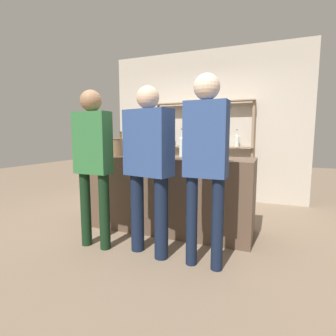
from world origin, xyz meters
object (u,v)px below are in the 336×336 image
counter_bottle_3 (155,147)px  cork_jar (216,153)px  counter_bottle_1 (191,149)px  wine_glass (167,146)px  customer_center (148,159)px  counter_bottle_5 (121,146)px  ice_bucket (114,147)px  customer_right (206,154)px  counter_bottle_2 (128,147)px  counter_bottle_0 (182,146)px  counter_bottle_4 (168,145)px  customer_left (93,156)px

counter_bottle_3 → cork_jar: size_ratio=2.20×
counter_bottle_1 → wine_glass: 0.51m
customer_center → counter_bottle_5: bearing=59.1°
ice_bucket → customer_right: (1.39, -0.65, -0.00)m
ice_bucket → customer_right: customer_right is taller
counter_bottle_2 → wine_glass: (0.58, 0.01, 0.01)m
counter_bottle_0 → counter_bottle_4: 0.26m
counter_bottle_3 → counter_bottle_5: size_ratio=1.01×
counter_bottle_4 → counter_bottle_5: bearing=-164.9°
counter_bottle_4 → customer_right: customer_right is taller
counter_bottle_5 → wine_glass: 0.68m
counter_bottle_0 → customer_right: size_ratio=0.20×
counter_bottle_4 → wine_glass: bearing=-71.7°
counter_bottle_2 → counter_bottle_3: (0.48, -0.14, 0.01)m
ice_bucket → customer_center: 1.00m
wine_glass → ice_bucket: (-0.66, -0.24, -0.01)m
counter_bottle_4 → cork_jar: size_ratio=2.44×
counter_bottle_1 → customer_right: size_ratio=0.18×
cork_jar → counter_bottle_5: bearing=171.5°
counter_bottle_4 → customer_center: customer_center is taller
counter_bottle_0 → counter_bottle_2: size_ratio=1.17×
wine_glass → counter_bottle_4: bearing=108.3°
counter_bottle_0 → counter_bottle_5: (-0.87, -0.07, -0.02)m
counter_bottle_3 → customer_center: size_ratio=0.19×
counter_bottle_4 → customer_center: 1.00m
counter_bottle_2 → customer_right: (1.31, -0.87, -0.00)m
counter_bottle_2 → counter_bottle_4: bearing=16.3°
counter_bottle_3 → customer_right: customer_right is taller
counter_bottle_2 → wine_glass: counter_bottle_2 is taller
counter_bottle_2 → customer_center: (0.72, -0.82, -0.08)m
counter_bottle_4 → cork_jar: 0.84m
counter_bottle_4 → wine_glass: 0.16m
counter_bottle_2 → customer_left: bearing=-83.9°
wine_glass → cork_jar: bearing=-18.3°
customer_left → customer_center: size_ratio=0.99×
wine_glass → cork_jar: size_ratio=1.16×
counter_bottle_0 → counter_bottle_3: 0.35m
counter_bottle_3 → customer_right: size_ratio=0.19×
counter_bottle_3 → customer_left: 0.84m
wine_glass → ice_bucket: size_ratio=0.74×
counter_bottle_4 → cork_jar: counter_bottle_4 is taller
counter_bottle_4 → cork_jar: bearing=-26.8°
customer_right → counter_bottle_0: bearing=32.8°
customer_center → counter_bottle_4: bearing=24.4°
counter_bottle_3 → customer_center: bearing=-70.8°
counter_bottle_1 → counter_bottle_3: size_ratio=0.96×
counter_bottle_5 → customer_right: bearing=-31.4°
counter_bottle_1 → ice_bucket: counter_bottle_1 is taller
counter_bottle_4 → customer_left: 1.13m
counter_bottle_3 → customer_left: (-0.39, -0.75, -0.07)m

